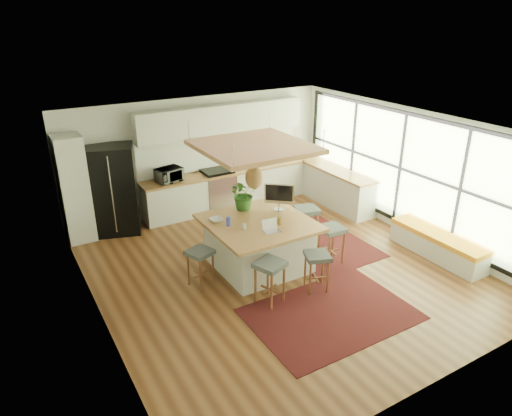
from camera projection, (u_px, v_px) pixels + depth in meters
floor at (278, 268)px, 8.78m from camera, size 7.00×7.00×0.00m
ceiling at (282, 128)px, 7.72m from camera, size 7.00×7.00×0.00m
wall_back at (199, 154)px, 11.02m from camera, size 6.50×0.00×6.50m
wall_front at (442, 300)px, 5.48m from camera, size 6.50×0.00×6.50m
wall_left at (93, 246)px, 6.73m from camera, size 0.00×7.00×7.00m
wall_right at (409, 172)px, 9.77m from camera, size 0.00×7.00×7.00m
window_wall at (408, 170)px, 9.73m from camera, size 0.10×6.20×2.60m
pantry at (74, 189)px, 9.48m from camera, size 0.55×0.60×2.25m
back_counter_base at (227, 190)px, 11.38m from camera, size 4.20×0.60×0.88m
back_counter_top at (227, 172)px, 11.20m from camera, size 4.24×0.64×0.05m
backsplash at (220, 151)px, 11.26m from camera, size 4.20×0.02×0.80m
upper_cabinets at (222, 119)px, 10.82m from camera, size 4.20×0.34×0.70m
range at (218, 189)px, 11.24m from camera, size 0.76×0.62×1.00m
right_counter_base at (333, 187)px, 11.56m from camera, size 0.60×2.50×0.88m
right_counter_top at (335, 169)px, 11.38m from camera, size 0.64×2.54×0.05m
window_bench at (437, 245)px, 9.11m from camera, size 0.52×2.00×0.50m
ceiling_panel at (254, 162)px, 8.15m from camera, size 1.86×1.86×0.80m
rug_near at (331, 314)px, 7.45m from camera, size 2.60×1.80×0.01m
rug_right at (315, 241)px, 9.80m from camera, size 1.80×2.60×0.01m
fridge at (114, 192)px, 9.91m from camera, size 1.15×1.01×1.94m
island at (259, 244)px, 8.70m from camera, size 1.85×1.85×0.93m
stool_near_left at (270, 283)px, 7.65m from camera, size 0.57×0.57×0.75m
stool_near_right at (316, 271)px, 8.00m from camera, size 0.53×0.53×0.69m
stool_right_front at (331, 245)px, 8.88m from camera, size 0.46×0.46×0.74m
stool_right_back at (306, 226)px, 9.66m from camera, size 0.55×0.55×0.77m
stool_left_side at (201, 267)px, 8.13m from camera, size 0.52×0.52×0.68m
laptop at (272, 225)px, 8.07m from camera, size 0.32×0.34×0.22m
monitor at (279, 197)px, 8.90m from camera, size 0.58×0.54×0.54m
microwave at (169, 173)px, 10.43m from camera, size 0.63×0.44×0.39m
island_plant at (244, 197)px, 8.95m from camera, size 0.60×0.66×0.50m
island_bowl at (216, 220)px, 8.50m from camera, size 0.24×0.24×0.06m
island_bottle_0 at (230, 221)px, 8.30m from camera, size 0.07×0.07×0.19m
island_bottle_1 at (244, 224)px, 8.17m from camera, size 0.07×0.07×0.19m
island_bottle_2 at (279, 219)px, 8.36m from camera, size 0.07×0.07×0.19m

